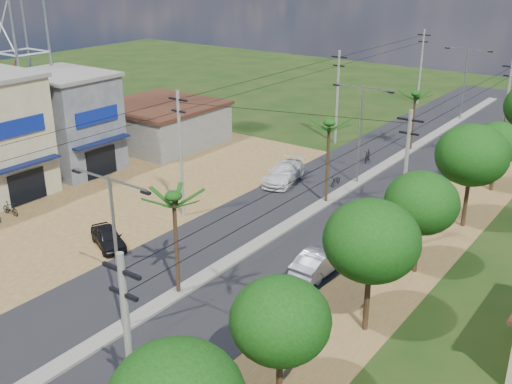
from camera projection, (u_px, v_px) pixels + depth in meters
ground at (124, 328)px, 29.68m from camera, size 160.00×160.00×0.00m
road at (289, 226)px, 40.94m from camera, size 12.00×110.00×0.04m
median at (312, 211)px, 43.17m from camera, size 1.00×90.00×0.18m
dirt_lot_west at (66, 207)px, 43.91m from camera, size 18.00×46.00×0.04m
dirt_shoulder_east at (406, 260)px, 36.29m from camera, size 5.00×90.00×0.03m
shophouse_grey at (67, 121)px, 50.72m from camera, size 9.00×6.40×8.30m
low_shed at (160, 123)px, 58.50m from camera, size 10.40×10.40×3.95m
tree_east_b at (280, 321)px, 23.07m from camera, size 4.00×4.00×5.83m
tree_east_c at (372, 241)px, 27.84m from camera, size 4.60×4.60×6.83m
tree_east_d at (422, 203)px, 33.45m from camera, size 4.20×4.20×6.13m
tree_east_e at (472, 155)px, 39.08m from camera, size 4.80×4.80×7.14m
tree_east_f at (498, 143)px, 45.75m from camera, size 3.80×3.80×5.52m
palm_median_near at (174, 201)px, 30.65m from camera, size 2.00×2.00×6.15m
palm_median_mid at (329, 127)px, 42.54m from camera, size 2.00×2.00×6.55m
palm_median_far at (416, 96)px, 54.80m from camera, size 2.00×2.00×5.85m
streetlight_near at (115, 242)px, 27.92m from camera, size 5.10×0.18×8.00m
streetlight_mid at (360, 127)px, 46.71m from camera, size 5.10×0.18×8.00m
streetlight_far at (465, 78)px, 65.49m from camera, size 5.10×0.18×8.00m
utility_pole_w_b at (180, 152)px, 40.79m from camera, size 1.60×0.24×9.00m
utility_pole_w_c at (337, 96)px, 57.32m from camera, size 1.60×0.24×9.00m
utility_pole_w_d at (421, 65)px, 73.10m from camera, size 1.60×0.24×9.00m
utility_pole_e_a at (131, 370)px, 19.31m from camera, size 1.60×0.24×9.00m
utility_pole_e_b at (405, 179)px, 35.84m from camera, size 1.60×0.24×9.00m
utility_pole_e_c at (506, 109)px, 52.37m from camera, size 1.60×0.24×9.00m
car_silver_mid at (321, 261)px, 34.68m from camera, size 1.69×4.50×1.47m
car_white_far at (284, 174)px, 48.53m from camera, size 3.26×5.65×1.54m
car_parked_dark at (108, 238)px, 37.75m from camera, size 4.05×2.94×1.28m
moto_rider_west_a at (336, 181)px, 47.98m from camera, size 0.63×1.56×0.80m
moto_rider_west_b at (367, 156)px, 53.40m from camera, size 0.96×1.94×1.13m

